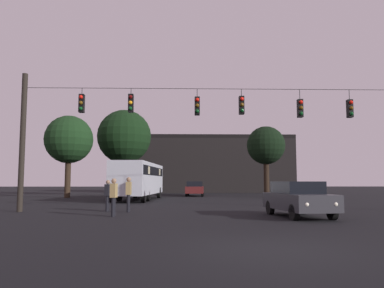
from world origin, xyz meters
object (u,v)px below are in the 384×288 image
(pedestrian_crossing_left, at_px, (114,195))
(pedestrian_crossing_center, at_px, (108,194))
(tree_left_silhouette, at_px, (69,140))
(tree_right_far, at_px, (124,137))
(pedestrian_crossing_right, at_px, (129,192))
(car_far_left, at_px, (195,188))
(tree_behind_building, at_px, (266,146))
(car_near_right, at_px, (298,198))
(city_bus, at_px, (139,177))

(pedestrian_crossing_left, relative_size, pedestrian_crossing_center, 1.04)
(tree_left_silhouette, relative_size, tree_right_far, 0.84)
(pedestrian_crossing_right, bearing_deg, pedestrian_crossing_left, -97.38)
(car_far_left, bearing_deg, tree_left_silhouette, -163.41)
(car_far_left, xyz_separation_m, tree_left_silhouette, (-12.12, -3.61, 4.66))
(tree_left_silhouette, distance_m, tree_right_far, 6.88)
(car_far_left, bearing_deg, pedestrian_crossing_center, -104.06)
(tree_behind_building, bearing_deg, car_near_right, -98.82)
(pedestrian_crossing_right, relative_size, tree_behind_building, 0.25)
(pedestrian_crossing_right, relative_size, tree_right_far, 0.19)
(city_bus, xyz_separation_m, tree_left_silhouette, (-7.21, 4.61, 3.59))
(pedestrian_crossing_left, distance_m, tree_right_far, 25.83)
(tree_behind_building, bearing_deg, pedestrian_crossing_center, -123.68)
(city_bus, bearing_deg, pedestrian_crossing_left, -87.92)
(tree_left_silhouette, height_order, tree_right_far, tree_right_far)
(tree_behind_building, bearing_deg, pedestrian_crossing_left, -118.20)
(car_far_left, height_order, pedestrian_crossing_left, pedestrian_crossing_left)
(pedestrian_crossing_center, distance_m, pedestrian_crossing_right, 1.22)
(car_near_right, relative_size, pedestrian_crossing_left, 2.70)
(car_near_right, distance_m, pedestrian_crossing_right, 8.20)
(city_bus, height_order, pedestrian_crossing_left, city_bus)
(pedestrian_crossing_center, xyz_separation_m, tree_right_far, (-2.47, 22.11, 5.47))
(car_far_left, bearing_deg, tree_right_far, 168.70)
(car_far_left, distance_m, pedestrian_crossing_left, 23.91)
(pedestrian_crossing_left, height_order, tree_right_far, tree_right_far)
(pedestrian_crossing_left, distance_m, pedestrian_crossing_center, 3.04)
(city_bus, height_order, pedestrian_crossing_center, city_bus)
(tree_behind_building, distance_m, tree_right_far, 15.19)
(car_near_right, distance_m, car_far_left, 24.21)
(city_bus, bearing_deg, car_near_right, -61.43)
(pedestrian_crossing_right, height_order, tree_left_silhouette, tree_left_silhouette)
(tree_behind_building, xyz_separation_m, tree_right_far, (-14.62, 3.88, 1.32))
(car_far_left, xyz_separation_m, pedestrian_crossing_center, (-5.15, -20.59, 0.10))
(car_near_right, distance_m, pedestrian_crossing_center, 9.42)
(pedestrian_crossing_left, xyz_separation_m, pedestrian_crossing_center, (-0.80, 2.93, -0.04))
(city_bus, relative_size, pedestrian_crossing_right, 6.43)
(tree_right_far, bearing_deg, tree_behind_building, -14.85)
(pedestrian_crossing_left, relative_size, pedestrian_crossing_right, 0.95)
(pedestrian_crossing_center, bearing_deg, tree_left_silhouette, 112.30)
(car_near_right, xyz_separation_m, tree_behind_building, (3.35, 21.58, 4.24))
(pedestrian_crossing_center, height_order, tree_behind_building, tree_behind_building)
(pedestrian_crossing_center, distance_m, tree_behind_building, 22.30)
(city_bus, xyz_separation_m, tree_behind_building, (11.90, 5.87, 3.17))
(pedestrian_crossing_right, bearing_deg, tree_right_far, 99.04)
(car_near_right, xyz_separation_m, pedestrian_crossing_right, (-7.68, 2.87, 0.19))
(pedestrian_crossing_left, bearing_deg, tree_left_silhouette, 111.31)
(tree_behind_building, height_order, tree_right_far, tree_right_far)
(tree_left_silhouette, bearing_deg, pedestrian_crossing_left, -68.69)
(car_near_right, xyz_separation_m, car_far_left, (-3.65, 23.93, 0.00))
(pedestrian_crossing_right, distance_m, tree_left_silhouette, 19.75)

